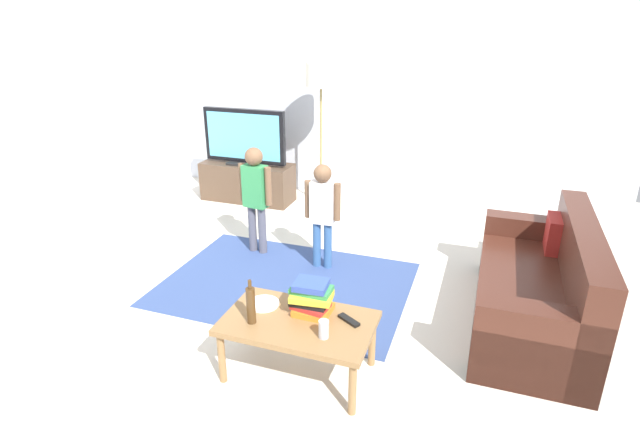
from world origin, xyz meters
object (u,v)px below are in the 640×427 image
(tv_stand, at_px, (248,182))
(tv_remote, at_px, (349,320))
(plate, at_px, (263,304))
(tv, at_px, (244,138))
(book_stack, at_px, (312,298))
(soda_can, at_px, (324,329))
(child_near_tv, at_px, (255,191))
(child_center, at_px, (322,207))
(couch, at_px, (543,292))
(coffee_table, at_px, (298,327))
(floor_lamp, at_px, (321,83))
(bottle, at_px, (251,305))

(tv_stand, xyz_separation_m, tv_remote, (2.23, -2.91, 0.19))
(tv_remote, bearing_deg, plate, -148.80)
(tv, bearing_deg, book_stack, -55.59)
(plate, bearing_deg, soda_can, -22.94)
(tv_stand, relative_size, plate, 5.45)
(child_near_tv, bearing_deg, tv_stand, 120.51)
(child_center, bearing_deg, tv_stand, 136.48)
(couch, distance_m, plate, 2.17)
(child_near_tv, bearing_deg, coffee_table, -56.01)
(child_near_tv, relative_size, book_stack, 3.75)
(book_stack, height_order, plate, book_stack)
(tv_stand, xyz_separation_m, couch, (3.50, -1.83, 0.05))
(book_stack, bearing_deg, coffee_table, -112.00)
(tv_remote, bearing_deg, floor_lamp, 143.65)
(child_center, relative_size, bottle, 3.30)
(coffee_table, bearing_deg, tv, 122.62)
(tv, height_order, tv_remote, tv)
(floor_lamp, height_order, child_center, floor_lamp)
(bottle, xyz_separation_m, soda_can, (0.50, 0.00, -0.07))
(tv, relative_size, tv_remote, 6.47)
(tv_stand, distance_m, tv, 0.60)
(soda_can, bearing_deg, floor_lamp, 109.54)
(floor_lamp, height_order, plate, floor_lamp)
(tv_remote, bearing_deg, soda_can, -83.24)
(tv, height_order, soda_can, tv)
(tv_stand, height_order, soda_can, soda_can)
(child_center, height_order, coffee_table, child_center)
(child_near_tv, xyz_separation_m, plate, (0.81, -1.54, -0.24))
(tv_remote, xyz_separation_m, soda_can, (-0.10, -0.22, 0.05))
(child_near_tv, relative_size, plate, 5.04)
(floor_lamp, height_order, soda_can, floor_lamp)
(couch, relative_size, soda_can, 15.00)
(tv_stand, distance_m, couch, 3.95)
(bottle, bearing_deg, plate, 95.12)
(bottle, distance_m, tv_remote, 0.65)
(child_center, height_order, book_stack, child_center)
(couch, bearing_deg, bottle, -145.11)
(couch, bearing_deg, floor_lamp, 141.86)
(child_near_tv, distance_m, child_center, 0.75)
(floor_lamp, xyz_separation_m, tv_remote, (1.27, -3.06, -1.11))
(floor_lamp, relative_size, plate, 8.09)
(tv, xyz_separation_m, couch, (3.50, -1.81, -0.56))
(child_near_tv, relative_size, child_center, 1.07)
(coffee_table, relative_size, soda_can, 8.33)
(tv, xyz_separation_m, book_stack, (1.96, -2.87, -0.32))
(floor_lamp, bearing_deg, child_near_tv, -95.98)
(floor_lamp, relative_size, coffee_table, 1.78)
(bottle, bearing_deg, soda_can, 0.00)
(tv, xyz_separation_m, child_center, (1.55, -1.45, -0.23))
(tv_stand, relative_size, tv, 1.09)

